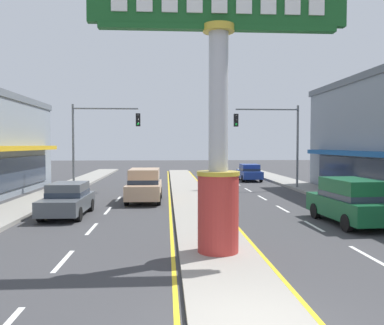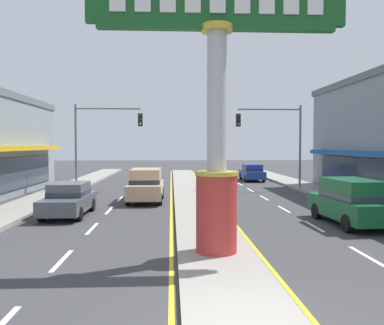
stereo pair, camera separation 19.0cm
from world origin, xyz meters
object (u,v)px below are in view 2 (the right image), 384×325
at_px(suv_near_left_lane, 146,185).
at_px(sedan_mid_left_lane, 69,199).
at_px(traffic_light_right_side, 277,132).
at_px(suv_far_right_lane, 352,201).
at_px(traffic_light_left_side, 100,132).
at_px(sedan_near_right_lane, 252,172).
at_px(district_sign, 217,110).

xyz_separation_m(suv_near_left_lane, sedan_mid_left_lane, (-3.30, -4.57, -0.20)).
relative_size(traffic_light_right_side, suv_far_right_lane, 1.32).
xyz_separation_m(traffic_light_left_side, suv_near_left_lane, (3.59, -5.73, -3.26)).
xyz_separation_m(traffic_light_right_side, sedan_near_right_lane, (-0.29, 7.46, -3.46)).
relative_size(district_sign, sedan_near_right_lane, 1.86).
bearing_deg(district_sign, sedan_near_right_lane, 76.26).
xyz_separation_m(traffic_light_left_side, suv_far_right_lane, (12.49, -13.12, -3.26)).
relative_size(district_sign, traffic_light_left_side, 1.30).
xyz_separation_m(district_sign, sedan_mid_left_lane, (-6.10, 7.23, -3.53)).
xyz_separation_m(suv_far_right_lane, suv_near_left_lane, (-8.90, 7.39, 0.00)).
bearing_deg(traffic_light_right_side, sedan_near_right_lane, 92.20).
bearing_deg(sedan_mid_left_lane, suv_near_left_lane, 54.18).
distance_m(district_sign, traffic_light_right_side, 18.61).
distance_m(suv_far_right_lane, sedan_mid_left_lane, 12.53).
xyz_separation_m(sedan_near_right_lane, sedan_mid_left_lane, (-12.20, -17.71, 0.00)).
bearing_deg(traffic_light_right_side, district_sign, -110.07).
distance_m(traffic_light_right_side, suv_far_right_lane, 13.46).
distance_m(district_sign, sedan_near_right_lane, 25.91).
bearing_deg(traffic_light_left_side, sedan_mid_left_lane, -88.41).
xyz_separation_m(sedan_near_right_lane, suv_near_left_lane, (-8.90, -13.13, 0.20)).
bearing_deg(traffic_light_right_side, traffic_light_left_side, 179.73).
distance_m(sedan_near_right_lane, sedan_mid_left_lane, 21.50).
xyz_separation_m(traffic_light_right_side, suv_near_left_lane, (-9.19, -5.67, -3.26)).
height_order(traffic_light_right_side, sedan_mid_left_lane, traffic_light_right_side).
height_order(suv_near_left_lane, sedan_mid_left_lane, suv_near_left_lane).
xyz_separation_m(sedan_near_right_lane, suv_far_right_lane, (0.00, -20.52, 0.20)).
bearing_deg(suv_near_left_lane, traffic_light_right_side, 31.69).
bearing_deg(sedan_near_right_lane, suv_near_left_lane, -124.12).
xyz_separation_m(traffic_light_left_side, sedan_near_right_lane, (12.49, 7.40, -3.46)).
distance_m(traffic_light_left_side, suv_far_right_lane, 18.41).
bearing_deg(sedan_near_right_lane, traffic_light_left_side, -149.34).
distance_m(district_sign, suv_near_left_lane, 12.58).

